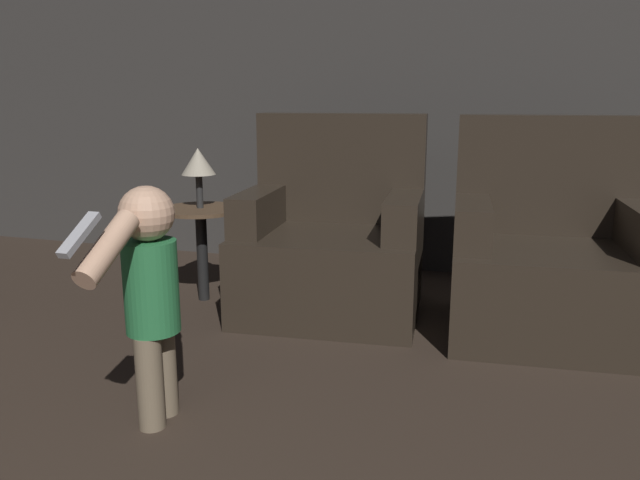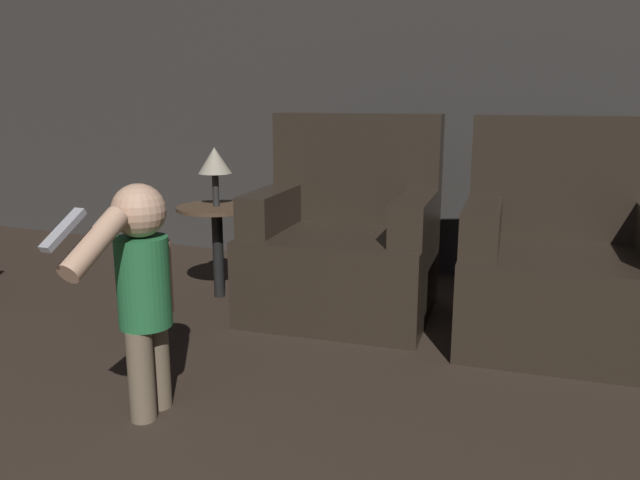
% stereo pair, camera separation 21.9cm
% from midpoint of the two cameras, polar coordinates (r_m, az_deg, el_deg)
% --- Properties ---
extents(wall_back, '(8.40, 0.05, 2.60)m').
position_cam_midpoint_polar(wall_back, '(3.98, 6.41, 15.80)').
color(wall_back, '#33302D').
rests_on(wall_back, ground_plane).
extents(armchair_left, '(0.97, 0.85, 1.01)m').
position_cam_midpoint_polar(armchair_left, '(3.23, -0.80, -0.53)').
color(armchair_left, black).
rests_on(armchair_left, ground_plane).
extents(armchair_right, '(0.96, 0.84, 1.01)m').
position_cam_midpoint_polar(armchair_right, '(3.08, 18.48, -1.89)').
color(armchair_right, black).
rests_on(armchair_right, ground_plane).
extents(person_toddler, '(0.18, 0.57, 0.82)m').
position_cam_midpoint_polar(person_toddler, '(2.17, -18.13, -4.16)').
color(person_toddler, brown).
rests_on(person_toddler, ground_plane).
extents(side_table, '(0.43, 0.43, 0.52)m').
position_cam_midpoint_polar(side_table, '(3.45, -12.63, 1.35)').
color(side_table, black).
rests_on(side_table, ground_plane).
extents(lamp, '(0.18, 0.18, 0.32)m').
position_cam_midpoint_polar(lamp, '(3.40, -12.91, 6.89)').
color(lamp, '#262626').
rests_on(lamp, side_table).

